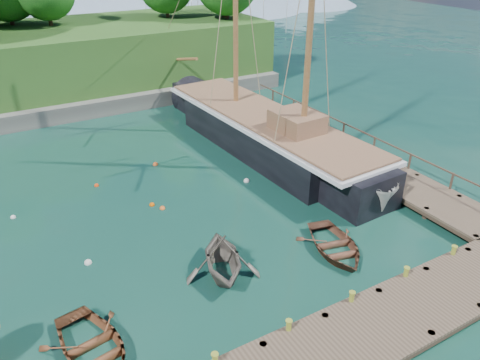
% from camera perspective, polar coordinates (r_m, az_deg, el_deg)
% --- Properties ---
extents(ground, '(160.00, 160.00, 0.00)m').
position_cam_1_polar(ground, '(21.90, 0.19, -9.65)').
color(ground, '#123A31').
rests_on(ground, ground).
extents(dock_near, '(20.00, 3.20, 1.10)m').
position_cam_1_polar(dock_near, '(18.83, 16.30, -16.81)').
color(dock_near, '#48392D').
rests_on(dock_near, ground).
extents(dock_east, '(3.20, 24.00, 1.10)m').
position_cam_1_polar(dock_east, '(32.58, 11.57, 3.93)').
color(dock_east, '#48392D').
rests_on(dock_east, ground).
extents(bollard_1, '(0.26, 0.26, 0.45)m').
position_cam_1_polar(bollard_1, '(18.33, 5.84, -18.99)').
color(bollard_1, olive).
rests_on(bollard_1, ground).
extents(bollard_2, '(0.26, 0.26, 0.45)m').
position_cam_1_polar(bollard_2, '(19.79, 13.21, -15.42)').
color(bollard_2, olive).
rests_on(bollard_2, ground).
extents(bollard_3, '(0.26, 0.26, 0.45)m').
position_cam_1_polar(bollard_3, '(21.57, 19.26, -12.21)').
color(bollard_3, olive).
rests_on(bollard_3, ground).
extents(bollard_4, '(0.26, 0.26, 0.45)m').
position_cam_1_polar(bollard_4, '(23.60, 24.22, -9.41)').
color(bollard_4, olive).
rests_on(bollard_4, ground).
extents(rowboat_0, '(3.67, 4.64, 0.87)m').
position_cam_1_polar(rowboat_0, '(18.64, -17.41, -19.49)').
color(rowboat_0, brown).
rests_on(rowboat_0, ground).
extents(rowboat_1, '(4.38, 4.70, 2.02)m').
position_cam_1_polar(rowboat_1, '(21.10, -2.12, -11.36)').
color(rowboat_1, '#655E54').
rests_on(rowboat_1, ground).
extents(rowboat_2, '(3.82, 4.66, 0.84)m').
position_cam_1_polar(rowboat_2, '(22.86, 11.43, -8.48)').
color(rowboat_2, brown).
rests_on(rowboat_2, ground).
extents(cabin_boat_white, '(3.84, 5.88, 2.13)m').
position_cam_1_polar(cabin_boat_white, '(27.60, 15.05, -2.08)').
color(cabin_boat_white, beige).
rests_on(cabin_boat_white, ground).
extents(schooner, '(5.81, 26.90, 19.59)m').
position_cam_1_polar(schooner, '(32.12, 3.21, 5.38)').
color(schooner, black).
rests_on(schooner, ground).
extents(mooring_buoy_0, '(0.35, 0.35, 0.35)m').
position_cam_1_polar(mooring_buoy_0, '(22.76, -18.02, -9.62)').
color(mooring_buoy_0, silver).
rests_on(mooring_buoy_0, ground).
extents(mooring_buoy_1, '(0.29, 0.29, 0.29)m').
position_cam_1_polar(mooring_buoy_1, '(26.38, -10.68, -3.05)').
color(mooring_buoy_1, '#E75A00').
rests_on(mooring_buoy_1, ground).
extents(mooring_buoy_2, '(0.31, 0.31, 0.31)m').
position_cam_1_polar(mooring_buoy_2, '(25.96, -9.43, -3.48)').
color(mooring_buoy_2, '#DD5D1D').
rests_on(mooring_buoy_2, ground).
extents(mooring_buoy_3, '(0.36, 0.36, 0.36)m').
position_cam_1_polar(mooring_buoy_3, '(28.39, 0.81, -0.16)').
color(mooring_buoy_3, white).
rests_on(mooring_buoy_3, ground).
extents(mooring_buoy_4, '(0.28, 0.28, 0.28)m').
position_cam_1_polar(mooring_buoy_4, '(29.16, -17.08, -0.70)').
color(mooring_buoy_4, '#E13907').
rests_on(mooring_buoy_4, ground).
extents(mooring_buoy_5, '(0.34, 0.34, 0.34)m').
position_cam_1_polar(mooring_buoy_5, '(30.93, -10.26, 1.84)').
color(mooring_buoy_5, orange).
rests_on(mooring_buoy_5, ground).
extents(mooring_buoy_6, '(0.28, 0.28, 0.28)m').
position_cam_1_polar(mooring_buoy_6, '(27.59, -25.91, -4.16)').
color(mooring_buoy_6, silver).
rests_on(mooring_buoy_6, ground).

